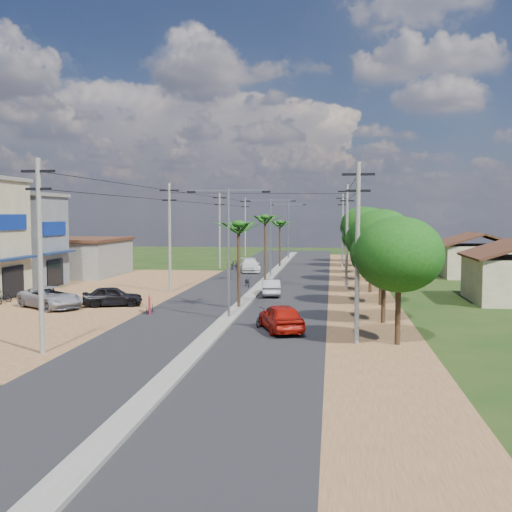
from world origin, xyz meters
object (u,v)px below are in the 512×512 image
(car_silver_mid, at_px, (271,288))
(car_parked_dark, at_px, (113,297))
(car_parked_silver, at_px, (50,298))
(car_white_far, at_px, (250,266))
(moto_rider_east, at_px, (262,318))
(car_red_near, at_px, (281,318))
(roadside_sign, at_px, (149,305))

(car_silver_mid, relative_size, car_parked_dark, 0.95)
(car_parked_silver, relative_size, car_parked_dark, 1.28)
(car_white_far, height_order, moto_rider_east, car_white_far)
(car_red_near, relative_size, car_silver_mid, 1.15)
(car_parked_dark, relative_size, moto_rider_east, 2.12)
(car_white_far, xyz_separation_m, car_parked_dark, (-6.12, -25.88, -0.03))
(car_parked_silver, height_order, moto_rider_east, car_parked_silver)
(car_red_near, relative_size, car_parked_dark, 1.10)
(car_silver_mid, bearing_deg, car_parked_silver, 22.20)
(roadside_sign, bearing_deg, car_parked_silver, 151.98)
(car_white_far, distance_m, car_parked_silver, 29.06)
(car_red_near, distance_m, car_silver_mid, 14.32)
(car_red_near, relative_size, car_parked_silver, 0.86)
(car_parked_silver, height_order, car_parked_dark, car_parked_silver)
(car_parked_dark, bearing_deg, car_parked_silver, 92.73)
(car_silver_mid, bearing_deg, car_white_far, -84.68)
(moto_rider_east, bearing_deg, roadside_sign, -12.01)
(car_silver_mid, distance_m, car_parked_silver, 16.50)
(car_red_near, relative_size, moto_rider_east, 2.33)
(car_red_near, distance_m, car_parked_silver, 17.40)
(car_red_near, height_order, car_white_far, car_red_near)
(car_parked_silver, bearing_deg, car_parked_dark, -37.77)
(car_white_far, bearing_deg, car_red_near, -91.86)
(moto_rider_east, xyz_separation_m, roadside_sign, (-7.80, 3.57, 0.05))
(moto_rider_east, relative_size, roadside_sign, 1.50)
(car_silver_mid, xyz_separation_m, moto_rider_east, (0.80, -12.85, -0.14))
(car_silver_mid, height_order, car_parked_dark, car_parked_dark)
(car_red_near, bearing_deg, moto_rider_east, -67.30)
(car_white_far, relative_size, roadside_sign, 3.89)
(car_parked_dark, xyz_separation_m, roadside_sign, (3.45, -2.52, -0.15))
(car_parked_silver, distance_m, moto_rider_east, 15.85)
(car_parked_dark, height_order, roadside_sign, car_parked_dark)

